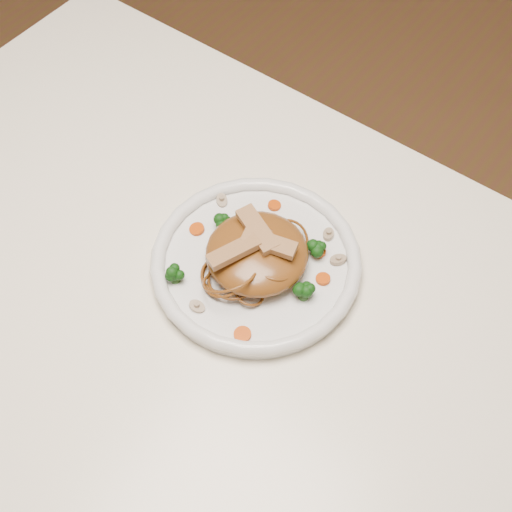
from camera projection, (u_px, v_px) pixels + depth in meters
The scene contains 20 objects.
ground at pixel (223, 467), 1.57m from camera, with size 4.00×4.00×0.00m, color brown.
table at pixel (206, 328), 1.03m from camera, with size 1.20×0.80×0.75m.
plate at pixel (256, 265), 0.96m from camera, with size 0.29×0.29×0.02m, color white.
noodle_mound at pixel (257, 253), 0.93m from camera, with size 0.14×0.14×0.04m, color brown.
chicken_a at pixel (269, 243), 0.91m from camera, with size 0.07×0.02×0.01m, color tan.
chicken_b at pixel (257, 230), 0.92m from camera, with size 0.08×0.02×0.01m, color tan.
chicken_c at pixel (234, 251), 0.90m from camera, with size 0.07×0.02×0.01m, color tan.
broccoli_0 at pixel (317, 246), 0.95m from camera, with size 0.03×0.03×0.03m, color #10430E, non-canonical shape.
broccoli_1 at pixel (223, 223), 0.97m from camera, with size 0.03×0.03×0.03m, color #10430E, non-canonical shape.
broccoli_2 at pixel (175, 275), 0.93m from camera, with size 0.02×0.02×0.03m, color #10430E, non-canonical shape.
broccoli_3 at pixel (304, 291), 0.91m from camera, with size 0.03×0.03×0.03m, color #10430E, non-canonical shape.
carrot_0 at pixel (319, 251), 0.96m from camera, with size 0.02×0.02×0.01m, color #D75207.
carrot_1 at pixel (197, 229), 0.98m from camera, with size 0.02×0.02×0.01m, color #D75207.
carrot_2 at pixel (323, 279), 0.94m from camera, with size 0.02×0.02×0.01m, color #D75207.
carrot_3 at pixel (274, 205), 1.01m from camera, with size 0.02×0.02×0.01m, color #D75207.
carrot_4 at pixel (242, 334), 0.89m from camera, with size 0.02×0.02×0.01m, color #D75207.
mushroom_0 at pixel (197, 307), 0.91m from camera, with size 0.02×0.02×0.01m, color #BBAD8C.
mushroom_1 at pixel (338, 260), 0.95m from camera, with size 0.02×0.02×0.01m, color #BBAD8C.
mushroom_2 at pixel (222, 201), 1.01m from camera, with size 0.02×0.02×0.01m, color #BBAD8C.
mushroom_3 at pixel (328, 234), 0.98m from camera, with size 0.02×0.02×0.01m, color #BBAD8C.
Camera 1 is at (0.35, -0.35, 1.56)m, focal length 49.20 mm.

